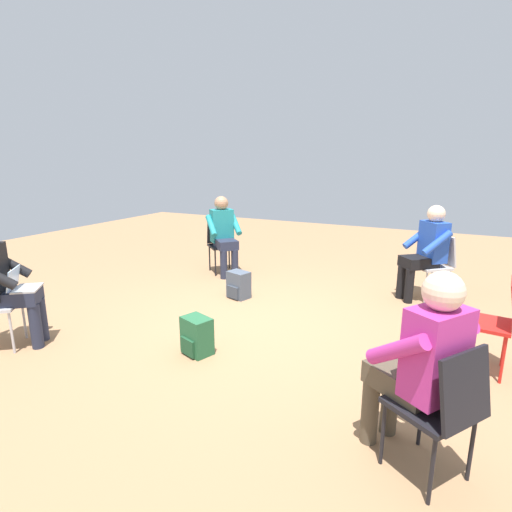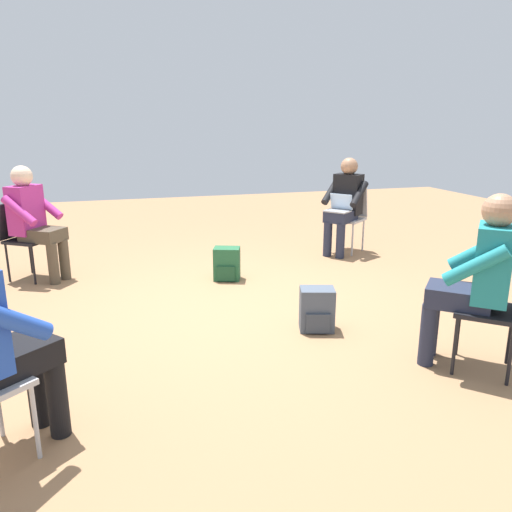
{
  "view_description": "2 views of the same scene",
  "coord_description": "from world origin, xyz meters",
  "px_view_note": "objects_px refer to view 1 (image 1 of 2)",
  "views": [
    {
      "loc": [
        -3.73,
        -1.86,
        1.81
      ],
      "look_at": [
        0.15,
        0.06,
        0.75
      ],
      "focal_mm": 28.0,
      "sensor_mm": 36.0,
      "label": 1
    },
    {
      "loc": [
        4.27,
        -0.99,
        1.68
      ],
      "look_at": [
        0.11,
        0.24,
        0.51
      ],
      "focal_mm": 35.0,
      "sensor_mm": 36.0,
      "label": 2
    }
  ],
  "objects_px": {
    "chair_southwest": "(442,404)",
    "person_in_teal": "(224,231)",
    "chair_southeast": "(436,262)",
    "backpack_by_empty_chair": "(197,338)",
    "person_in_magenta": "(421,359)",
    "person_in_blue": "(426,248)",
    "backpack_near_laptop_user": "(239,286)",
    "chair_northeast": "(221,242)",
    "person_with_laptop": "(2,279)",
    "chair_south": "(495,318)"
  },
  "relations": [
    {
      "from": "chair_southwest",
      "to": "person_in_teal",
      "type": "bearing_deg",
      "value": 80.44
    },
    {
      "from": "chair_southeast",
      "to": "backpack_by_empty_chair",
      "type": "distance_m",
      "value": 3.33
    },
    {
      "from": "chair_southeast",
      "to": "person_in_magenta",
      "type": "xyz_separation_m",
      "value": [
        -3.3,
        -0.05,
        0.2
      ]
    },
    {
      "from": "person_in_magenta",
      "to": "person_in_blue",
      "type": "height_order",
      "value": "same"
    },
    {
      "from": "backpack_near_laptop_user",
      "to": "backpack_by_empty_chair",
      "type": "relative_size",
      "value": 1.0
    },
    {
      "from": "chair_northeast",
      "to": "backpack_by_empty_chair",
      "type": "height_order",
      "value": "chair_northeast"
    },
    {
      "from": "chair_southeast",
      "to": "person_with_laptop",
      "type": "bearing_deg",
      "value": 92.75
    },
    {
      "from": "chair_northeast",
      "to": "chair_southwest",
      "type": "relative_size",
      "value": 1.0
    },
    {
      "from": "person_in_teal",
      "to": "person_in_blue",
      "type": "distance_m",
      "value": 2.96
    },
    {
      "from": "chair_southeast",
      "to": "person_in_teal",
      "type": "xyz_separation_m",
      "value": [
        -0.25,
        3.08,
        0.2
      ]
    },
    {
      "from": "backpack_by_empty_chair",
      "to": "chair_southwest",
      "type": "bearing_deg",
      "value": -107.98
    },
    {
      "from": "person_in_magenta",
      "to": "backpack_near_laptop_user",
      "type": "bearing_deg",
      "value": 82.18
    },
    {
      "from": "chair_southwest",
      "to": "backpack_near_laptop_user",
      "type": "relative_size",
      "value": 2.36
    },
    {
      "from": "person_in_magenta",
      "to": "backpack_by_empty_chair",
      "type": "bearing_deg",
      "value": 107.54
    },
    {
      "from": "chair_southeast",
      "to": "chair_southwest",
      "type": "xyz_separation_m",
      "value": [
        -3.39,
        -0.19,
        0.0
      ]
    },
    {
      "from": "chair_northeast",
      "to": "person_in_blue",
      "type": "xyz_separation_m",
      "value": [
        0.03,
        -3.08,
        0.2
      ]
    },
    {
      "from": "person_with_laptop",
      "to": "backpack_near_laptop_user",
      "type": "distance_m",
      "value": 2.66
    },
    {
      "from": "backpack_by_empty_chair",
      "to": "chair_south",
      "type": "bearing_deg",
      "value": -70.97
    },
    {
      "from": "person_in_magenta",
      "to": "person_in_teal",
      "type": "xyz_separation_m",
      "value": [
        3.05,
        3.14,
        0.0
      ]
    },
    {
      "from": "chair_southeast",
      "to": "person_in_blue",
      "type": "bearing_deg",
      "value": 90.0
    },
    {
      "from": "chair_northeast",
      "to": "backpack_by_empty_chair",
      "type": "distance_m",
      "value": 2.89
    },
    {
      "from": "person_in_magenta",
      "to": "person_in_blue",
      "type": "distance_m",
      "value": 3.19
    },
    {
      "from": "chair_southeast",
      "to": "backpack_near_laptop_user",
      "type": "xyz_separation_m",
      "value": [
        -1.15,
        2.32,
        -0.34
      ]
    },
    {
      "from": "chair_south",
      "to": "backpack_near_laptop_user",
      "type": "height_order",
      "value": "chair_south"
    },
    {
      "from": "chair_south",
      "to": "chair_southwest",
      "type": "relative_size",
      "value": 1.0
    },
    {
      "from": "person_with_laptop",
      "to": "person_in_blue",
      "type": "bearing_deg",
      "value": 94.46
    },
    {
      "from": "person_in_magenta",
      "to": "person_in_teal",
      "type": "height_order",
      "value": "same"
    },
    {
      "from": "chair_northeast",
      "to": "chair_southwest",
      "type": "bearing_deg",
      "value": 88.13
    },
    {
      "from": "person_in_blue",
      "to": "backpack_near_laptop_user",
      "type": "relative_size",
      "value": 3.44
    },
    {
      "from": "chair_south",
      "to": "chair_southeast",
      "type": "distance_m",
      "value": 1.93
    },
    {
      "from": "person_in_magenta",
      "to": "backpack_near_laptop_user",
      "type": "distance_m",
      "value": 3.24
    },
    {
      "from": "chair_south",
      "to": "chair_southwest",
      "type": "bearing_deg",
      "value": 173.26
    },
    {
      "from": "person_with_laptop",
      "to": "person_in_teal",
      "type": "distance_m",
      "value": 3.2
    },
    {
      "from": "chair_south",
      "to": "chair_northeast",
      "type": "xyz_separation_m",
      "value": [
        1.71,
        3.76,
        0.0
      ]
    },
    {
      "from": "chair_southeast",
      "to": "chair_northeast",
      "type": "distance_m",
      "value": 3.21
    },
    {
      "from": "backpack_near_laptop_user",
      "to": "backpack_by_empty_chair",
      "type": "xyz_separation_m",
      "value": [
        -1.55,
        -0.4,
        0.0
      ]
    },
    {
      "from": "person_with_laptop",
      "to": "chair_south",
      "type": "bearing_deg",
      "value": 71.66
    },
    {
      "from": "chair_northeast",
      "to": "backpack_near_laptop_user",
      "type": "bearing_deg",
      "value": 82.97
    },
    {
      "from": "person_in_blue",
      "to": "chair_southwest",
      "type": "bearing_deg",
      "value": 145.38
    },
    {
      "from": "backpack_near_laptop_user",
      "to": "person_with_laptop",
      "type": "bearing_deg",
      "value": 149.34
    },
    {
      "from": "chair_south",
      "to": "person_with_laptop",
      "type": "bearing_deg",
      "value": 116.54
    },
    {
      "from": "person_with_laptop",
      "to": "backpack_by_empty_chair",
      "type": "bearing_deg",
      "value": 73.3
    },
    {
      "from": "chair_northeast",
      "to": "chair_southwest",
      "type": "xyz_separation_m",
      "value": [
        -3.25,
        -3.4,
        0.0
      ]
    },
    {
      "from": "person_in_magenta",
      "to": "backpack_by_empty_chair",
      "type": "xyz_separation_m",
      "value": [
        0.59,
        1.98,
        -0.54
      ]
    },
    {
      "from": "person_with_laptop",
      "to": "person_in_teal",
      "type": "relative_size",
      "value": 1.0
    },
    {
      "from": "chair_southeast",
      "to": "backpack_by_empty_chair",
      "type": "xyz_separation_m",
      "value": [
        -2.7,
        1.92,
        -0.34
      ]
    },
    {
      "from": "chair_northeast",
      "to": "person_in_magenta",
      "type": "xyz_separation_m",
      "value": [
        -3.16,
        -3.26,
        0.2
      ]
    },
    {
      "from": "chair_southwest",
      "to": "person_in_magenta",
      "type": "height_order",
      "value": "person_in_magenta"
    },
    {
      "from": "chair_southwest",
      "to": "chair_northeast",
      "type": "bearing_deg",
      "value": 80.51
    },
    {
      "from": "person_with_laptop",
      "to": "backpack_by_empty_chair",
      "type": "height_order",
      "value": "person_with_laptop"
    }
  ]
}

